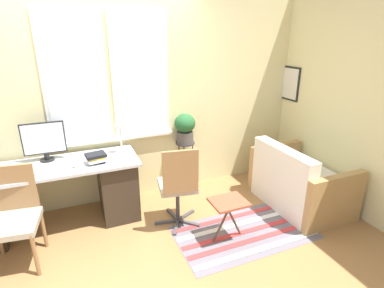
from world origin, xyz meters
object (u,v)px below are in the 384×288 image
Objects in this scene: desk_lamp at (120,131)px; desk_chair_wooden at (12,215)px; mouse at (74,166)px; potted_plant at (185,127)px; folding_stool at (229,205)px; monitor at (44,141)px; book_stack at (97,158)px; couch_loveseat at (298,184)px; office_chair_swivel at (178,185)px; plant_stand at (185,148)px; keyboard at (46,171)px.

desk_lamp reaches higher than desk_chair_wooden.
desk_chair_wooden is at bearing -151.97° from mouse.
folding_stool is at bearing -89.91° from potted_plant.
folding_stool is (1.98, -0.49, -0.09)m from desk_chair_wooden.
monitor is at bearing 70.16° from desk_chair_wooden.
book_stack is (0.23, 0.04, 0.04)m from mouse.
potted_plant reaches higher than couch_loveseat.
monitor is 0.47× the size of desk_chair_wooden.
office_chair_swivel is 0.89m from plant_stand.
mouse is at bearing -49.16° from monitor.
monitor is 1.71m from plant_stand.
monitor is at bearing -176.72° from plant_stand.
book_stack reaches higher than keyboard.
potted_plant is at bearing -106.24° from office_chair_swivel.
folding_stool is at bearing 103.04° from couch_loveseat.
book_stack is at bearing 8.93° from mouse.
plant_stand is (0.39, 0.79, 0.09)m from office_chair_swivel.
desk_chair_wooden reaches higher than book_stack.
mouse reaches higher than folding_stool.
desk_chair_wooden is 2.04m from folding_stool.
desk_chair_wooden is (-0.81, -0.35, -0.31)m from book_stack.
potted_plant reaches higher than office_chair_swivel.
potted_plant is at bearing 90.09° from folding_stool.
monitor reaches higher than potted_plant.
monitor is 0.38m from keyboard.
monitor reaches higher than desk_chair_wooden.
folding_stool is (0.39, -0.41, -0.11)m from office_chair_swivel.
monitor is 1.19× the size of desk_lamp.
desk_chair_wooden is 2.00× the size of folding_stool.
book_stack is (-0.30, -0.18, -0.21)m from desk_lamp.
mouse is at bearing -163.81° from potted_plant.
desk_lamp reaches higher than book_stack.
couch_loveseat is at bearing 2.88° from desk_chair_wooden.
plant_stand is (1.67, 0.40, -0.15)m from keyboard.
plant_stand is at bearing 17.57° from book_stack.
office_chair_swivel is at bearing 84.50° from couch_loveseat.
book_stack is at bearing 144.44° from folding_stool.
plant_stand reaches higher than folding_stool.
desk_chair_wooden is at bearing 7.09° from office_chair_swivel.
office_chair_swivel reaches higher than book_stack.
mouse is 0.10× the size of plant_stand.
mouse is 0.29× the size of book_stack.
folding_stool is at bearing -33.65° from monitor.
folding_stool is (1.67, -1.11, -0.56)m from monitor.
plant_stand is at bearing 13.47° from keyboard.
book_stack reaches higher than folding_stool.
monitor reaches higher than office_chair_swivel.
plant_stand is at bearing 50.56° from couch_loveseat.
keyboard is 0.87m from desk_lamp.
plant_stand is (1.17, 0.37, -0.19)m from book_stack.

